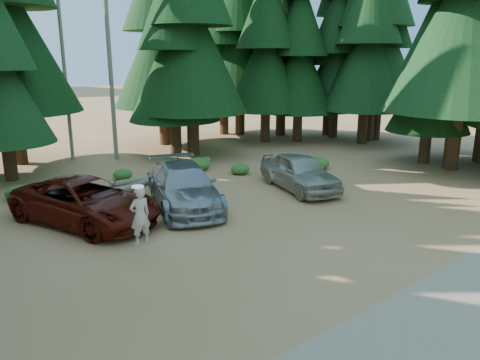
{
  "coord_description": "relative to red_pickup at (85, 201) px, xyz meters",
  "views": [
    {
      "loc": [
        -10.31,
        -10.54,
        5.81
      ],
      "look_at": [
        0.45,
        2.72,
        1.25
      ],
      "focal_mm": 35.0,
      "sensor_mm": 36.0,
      "label": 1
    }
  ],
  "objects": [
    {
      "name": "shrub_far_left",
      "position": [
        -1.12,
        4.52,
        -0.5
      ],
      "size": [
        1.09,
        1.09,
        0.6
      ],
      "primitive_type": "ellipsoid",
      "color": "#21621D",
      "rests_on": "ground"
    },
    {
      "name": "red_pickup",
      "position": [
        0.0,
        0.0,
        0.0
      ],
      "size": [
        4.46,
        6.35,
        1.61
      ],
      "primitive_type": "imported",
      "rotation": [
        0.0,
        0.0,
        0.34
      ],
      "color": "#541007",
      "rests_on": "ground"
    },
    {
      "name": "shrub_left",
      "position": [
        1.39,
        1.85,
        -0.51
      ],
      "size": [
        1.07,
        1.07,
        0.59
      ],
      "primitive_type": "ellipsoid",
      "color": "#21621D",
      "rests_on": "ground"
    },
    {
      "name": "ground",
      "position": [
        4.61,
        -5.2,
        -0.8
      ],
      "size": [
        160.0,
        160.0,
        0.0
      ],
      "primitive_type": "plane",
      "color": "#A07943",
      "rests_on": "ground"
    },
    {
      "name": "forest_belt_east",
      "position": [
        20.11,
        -1.2,
        -0.8
      ],
      "size": [
        6.0,
        22.0,
        22.0
      ],
      "primitive_type": null,
      "color": "black",
      "rests_on": "ground"
    },
    {
      "name": "shrub_edge_east",
      "position": [
        12.65,
        0.3,
        -0.49
      ],
      "size": [
        1.15,
        1.15,
        0.63
      ],
      "primitive_type": "ellipsoid",
      "color": "#21621D",
      "rests_on": "ground"
    },
    {
      "name": "snag_front",
      "position": [
        5.41,
        9.3,
        5.2
      ],
      "size": [
        0.24,
        0.24,
        12.0
      ],
      "primitive_type": "cylinder",
      "color": "gray",
      "rests_on": "ground"
    },
    {
      "name": "silver_minivan_center",
      "position": [
        3.73,
        -0.62,
        0.02
      ],
      "size": [
        4.19,
        6.13,
        1.65
      ],
      "primitive_type": "imported",
      "rotation": [
        0.0,
        0.0,
        -0.37
      ],
      "color": "#9B9EA2",
      "rests_on": "ground"
    },
    {
      "name": "log_mid",
      "position": [
        4.11,
        3.79,
        -0.68
      ],
      "size": [
        2.98,
        0.54,
        0.24
      ],
      "primitive_type": "cylinder",
      "rotation": [
        0.0,
        1.57,
        -0.1
      ],
      "color": "gray",
      "rests_on": "ground"
    },
    {
      "name": "log_right",
      "position": [
        7.01,
        4.91,
        -0.66
      ],
      "size": [
        4.51,
        1.48,
        0.29
      ],
      "primitive_type": "cylinder",
      "rotation": [
        0.0,
        1.57,
        0.26
      ],
      "color": "gray",
      "rests_on": "ground"
    },
    {
      "name": "shrub_right",
      "position": [
        8.76,
        2.07,
        -0.54
      ],
      "size": [
        0.95,
        0.95,
        0.52
      ],
      "primitive_type": "ellipsoid",
      "color": "#21621D",
      "rests_on": "ground"
    },
    {
      "name": "gravel_strip",
      "position": [
        4.61,
        -11.7,
        -0.8
      ],
      "size": [
        26.0,
        3.5,
        0.01
      ],
      "primitive_type": "cube",
      "color": "gray",
      "rests_on": "ground"
    },
    {
      "name": "shrub_far_right",
      "position": [
        7.64,
        4.12,
        -0.48
      ],
      "size": [
        1.19,
        1.19,
        0.65
      ],
      "primitive_type": "ellipsoid",
      "color": "#21621D",
      "rests_on": "ground"
    },
    {
      "name": "frisbee_player",
      "position": [
        0.15,
        -3.9,
        0.49
      ],
      "size": [
        0.64,
        0.44,
        1.76
      ],
      "rotation": [
        0.0,
        0.0,
        3.14
      ],
      "color": "beige",
      "rests_on": "ground"
    },
    {
      "name": "silver_minivan_right",
      "position": [
        9.07,
        -1.72,
        0.02
      ],
      "size": [
        3.2,
        5.18,
        1.65
      ],
      "primitive_type": "imported",
      "rotation": [
        0.0,
        0.0,
        -0.28
      ],
      "color": "#AAA797",
      "rests_on": "ground"
    },
    {
      "name": "snag_back",
      "position": [
        3.41,
        10.8,
        4.2
      ],
      "size": [
        0.2,
        0.2,
        10.0
      ],
      "primitive_type": "cylinder",
      "color": "gray",
      "rests_on": "ground"
    },
    {
      "name": "shrub_center_right",
      "position": [
        3.66,
        4.8,
        -0.55
      ],
      "size": [
        0.93,
        0.93,
        0.51
      ],
      "primitive_type": "ellipsoid",
      "color": "#21621D",
      "rests_on": "ground"
    },
    {
      "name": "shrub_center_left",
      "position": [
        5.95,
        4.26,
        -0.44
      ],
      "size": [
        1.32,
        1.32,
        0.73
      ],
      "primitive_type": "ellipsoid",
      "color": "#21621D",
      "rests_on": "ground"
    },
    {
      "name": "forest_belt_north",
      "position": [
        4.61,
        9.8,
        -0.8
      ],
      "size": [
        36.0,
        7.0,
        22.0
      ],
      "primitive_type": null,
      "color": "black",
      "rests_on": "ground"
    },
    {
      "name": "log_left",
      "position": [
        2.49,
        2.57,
        -0.66
      ],
      "size": [
        3.98,
        1.8,
        0.3
      ],
      "primitive_type": "cylinder",
      "rotation": [
        0.0,
        1.57,
        0.37
      ],
      "color": "gray",
      "rests_on": "ground"
    }
  ]
}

